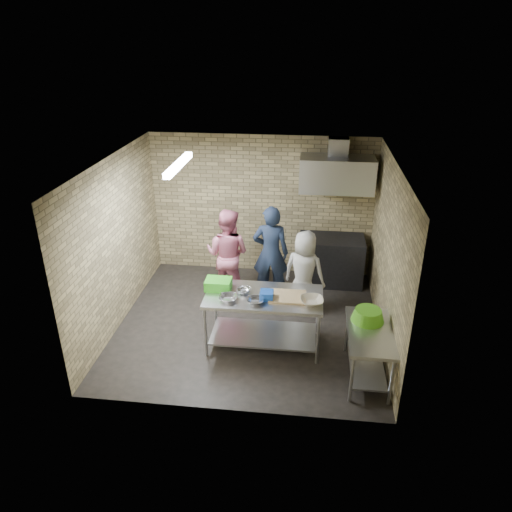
{
  "coord_description": "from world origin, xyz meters",
  "views": [
    {
      "loc": [
        0.91,
        -6.66,
        4.43
      ],
      "look_at": [
        0.1,
        0.2,
        1.15
      ],
      "focal_mm": 33.91,
      "sensor_mm": 36.0,
      "label": 1
    }
  ],
  "objects_px": {
    "side_counter": "(368,353)",
    "bottle_red": "(339,175)",
    "man_navy": "(271,253)",
    "woman_white": "(304,272)",
    "green_crate": "(218,284)",
    "woman_pink": "(228,254)",
    "stove": "(331,260)",
    "green_basin": "(368,315)",
    "prep_table": "(264,320)",
    "bottle_green": "(362,177)",
    "blue_tub": "(267,295)"
  },
  "relations": [
    {
      "from": "prep_table",
      "to": "blue_tub",
      "type": "height_order",
      "value": "blue_tub"
    },
    {
      "from": "stove",
      "to": "green_crate",
      "type": "distance_m",
      "value": 2.74
    },
    {
      "from": "prep_table",
      "to": "woman_white",
      "type": "relative_size",
      "value": 1.19
    },
    {
      "from": "green_crate",
      "to": "green_basin",
      "type": "height_order",
      "value": "green_crate"
    },
    {
      "from": "side_counter",
      "to": "stove",
      "type": "relative_size",
      "value": 1.0
    },
    {
      "from": "stove",
      "to": "man_navy",
      "type": "bearing_deg",
      "value": -146.81
    },
    {
      "from": "woman_pink",
      "to": "green_basin",
      "type": "bearing_deg",
      "value": 155.83
    },
    {
      "from": "bottle_green",
      "to": "woman_pink",
      "type": "distance_m",
      "value": 2.76
    },
    {
      "from": "side_counter",
      "to": "green_crate",
      "type": "height_order",
      "value": "green_crate"
    },
    {
      "from": "side_counter",
      "to": "green_basin",
      "type": "xyz_separation_m",
      "value": [
        -0.02,
        0.25,
        0.46
      ]
    },
    {
      "from": "side_counter",
      "to": "bottle_red",
      "type": "bearing_deg",
      "value": 97.62
    },
    {
      "from": "woman_white",
      "to": "bottle_red",
      "type": "bearing_deg",
      "value": -93.44
    },
    {
      "from": "woman_pink",
      "to": "woman_white",
      "type": "distance_m",
      "value": 1.39
    },
    {
      "from": "side_counter",
      "to": "man_navy",
      "type": "xyz_separation_m",
      "value": [
        -1.53,
        2.04,
        0.49
      ]
    },
    {
      "from": "prep_table",
      "to": "bottle_green",
      "type": "bearing_deg",
      "value": 58.22
    },
    {
      "from": "bottle_green",
      "to": "woman_pink",
      "type": "height_order",
      "value": "bottle_green"
    },
    {
      "from": "prep_table",
      "to": "green_crate",
      "type": "bearing_deg",
      "value": 170.27
    },
    {
      "from": "stove",
      "to": "bottle_green",
      "type": "xyz_separation_m",
      "value": [
        0.45,
        0.24,
        1.57
      ]
    },
    {
      "from": "green_crate",
      "to": "woman_pink",
      "type": "height_order",
      "value": "woman_pink"
    },
    {
      "from": "stove",
      "to": "green_crate",
      "type": "height_order",
      "value": "green_crate"
    },
    {
      "from": "side_counter",
      "to": "woman_white",
      "type": "bearing_deg",
      "value": 119.18
    },
    {
      "from": "green_crate",
      "to": "green_basin",
      "type": "xyz_separation_m",
      "value": [
        2.18,
        -0.44,
        -0.11
      ]
    },
    {
      "from": "stove",
      "to": "blue_tub",
      "type": "height_order",
      "value": "blue_tub"
    },
    {
      "from": "side_counter",
      "to": "green_basin",
      "type": "bearing_deg",
      "value": 94.57
    },
    {
      "from": "bottle_green",
      "to": "prep_table",
      "type": "bearing_deg",
      "value": -121.78
    },
    {
      "from": "man_navy",
      "to": "side_counter",
      "type": "bearing_deg",
      "value": 126.71
    },
    {
      "from": "prep_table",
      "to": "woman_white",
      "type": "bearing_deg",
      "value": 62.61
    },
    {
      "from": "bottle_red",
      "to": "green_basin",
      "type": "bearing_deg",
      "value": -82.1
    },
    {
      "from": "side_counter",
      "to": "blue_tub",
      "type": "bearing_deg",
      "value": 161.93
    },
    {
      "from": "blue_tub",
      "to": "green_basin",
      "type": "distance_m",
      "value": 1.45
    },
    {
      "from": "woman_white",
      "to": "man_navy",
      "type": "bearing_deg",
      "value": -13.76
    },
    {
      "from": "blue_tub",
      "to": "man_navy",
      "type": "distance_m",
      "value": 1.57
    },
    {
      "from": "side_counter",
      "to": "green_basin",
      "type": "relative_size",
      "value": 2.61
    },
    {
      "from": "side_counter",
      "to": "stove",
      "type": "distance_m",
      "value": 2.79
    },
    {
      "from": "green_basin",
      "to": "woman_white",
      "type": "distance_m",
      "value": 1.69
    },
    {
      "from": "prep_table",
      "to": "side_counter",
      "type": "height_order",
      "value": "prep_table"
    },
    {
      "from": "woman_white",
      "to": "bottle_green",
      "type": "bearing_deg",
      "value": -106.71
    },
    {
      "from": "green_basin",
      "to": "man_navy",
      "type": "relative_size",
      "value": 0.27
    },
    {
      "from": "stove",
      "to": "woman_pink",
      "type": "height_order",
      "value": "woman_pink"
    },
    {
      "from": "side_counter",
      "to": "blue_tub",
      "type": "relative_size",
      "value": 6.25
    },
    {
      "from": "bottle_green",
      "to": "woman_white",
      "type": "distance_m",
      "value": 2.07
    },
    {
      "from": "man_navy",
      "to": "woman_white",
      "type": "xyz_separation_m",
      "value": [
        0.6,
        -0.38,
        -0.14
      ]
    },
    {
      "from": "bottle_green",
      "to": "woman_white",
      "type": "xyz_separation_m",
      "value": [
        -0.93,
        -1.32,
        -1.29
      ]
    },
    {
      "from": "prep_table",
      "to": "stove",
      "type": "bearing_deg",
      "value": 64.31
    },
    {
      "from": "prep_table",
      "to": "woman_pink",
      "type": "xyz_separation_m",
      "value": [
        -0.78,
        1.41,
        0.4
      ]
    },
    {
      "from": "bottle_green",
      "to": "woman_white",
      "type": "bearing_deg",
      "value": -125.12
    },
    {
      "from": "stove",
      "to": "blue_tub",
      "type": "xyz_separation_m",
      "value": [
        -1.0,
        -2.28,
        0.48
      ]
    },
    {
      "from": "side_counter",
      "to": "bottle_red",
      "type": "relative_size",
      "value": 6.67
    },
    {
      "from": "green_crate",
      "to": "woman_pink",
      "type": "relative_size",
      "value": 0.23
    },
    {
      "from": "prep_table",
      "to": "man_navy",
      "type": "distance_m",
      "value": 1.53
    }
  ]
}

